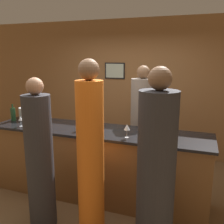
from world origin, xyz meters
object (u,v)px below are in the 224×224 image
at_px(wine_bottle_0, 13,114).
at_px(bartender, 142,128).
at_px(guest_0, 40,160).
at_px(ice_bucket, 25,113).
at_px(guest_2, 90,156).
at_px(guest_1, 156,172).

bearing_deg(wine_bottle_0, bartender, 20.73).
height_order(guest_0, ice_bucket, guest_0).
bearing_deg(ice_bucket, guest_2, -30.26).
xyz_separation_m(bartender, guest_1, (0.50, -1.55, 0.03)).
height_order(bartender, ice_bucket, bartender).
relative_size(guest_1, ice_bucket, 9.52).
bearing_deg(wine_bottle_0, guest_0, -37.73).
height_order(bartender, guest_1, guest_1).
bearing_deg(guest_0, guest_1, 1.39).
bearing_deg(bartender, guest_1, 108.05).
xyz_separation_m(guest_1, ice_bucket, (-2.35, 0.96, 0.22)).
xyz_separation_m(guest_0, guest_1, (1.37, 0.03, 0.06)).
relative_size(guest_2, ice_bucket, 9.83).
relative_size(bartender, wine_bottle_0, 7.05).
relative_size(bartender, ice_bucket, 9.25).
relative_size(guest_0, wine_bottle_0, 6.74).
bearing_deg(guest_2, wine_bottle_0, 155.64).
height_order(guest_0, guest_2, guest_2).
bearing_deg(ice_bucket, bartender, 17.58).
distance_m(bartender, guest_1, 1.63).
xyz_separation_m(guest_0, guest_2, (0.63, 0.06, 0.12)).
xyz_separation_m(guest_2, wine_bottle_0, (-1.72, 0.78, 0.17)).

